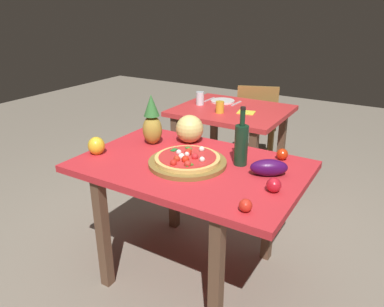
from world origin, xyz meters
TOP-DOWN VIEW (x-y plane):
  - ground_plane at (0.00, 0.00)m, footprint 10.00×10.00m
  - display_table at (0.00, 0.00)m, footprint 1.28×0.84m
  - background_table at (-0.30, 1.19)m, footprint 0.93×0.81m
  - dining_chair at (-0.32, 1.83)m, footprint 0.52×0.52m
  - pizza_board at (-0.01, -0.02)m, footprint 0.44×0.44m
  - pizza at (-0.00, -0.03)m, footprint 0.37×0.37m
  - wine_bottle at (0.25, 0.13)m, footprint 0.08×0.08m
  - pineapple_left at (-0.38, 0.15)m, footprint 0.12×0.12m
  - melon at (-0.19, 0.30)m, footprint 0.18×0.18m
  - bell_pepper at (-0.56, -0.17)m, footprint 0.10×0.10m
  - eggplant at (0.44, 0.08)m, footprint 0.22×0.18m
  - tomato_at_corner at (0.52, -0.08)m, footprint 0.07×0.07m
  - tomato_by_bottle at (0.48, -0.32)m, footprint 0.06×0.06m
  - tomato_near_board at (0.43, 0.33)m, footprint 0.07×0.07m
  - drinking_glass_juice at (-0.33, 1.02)m, footprint 0.07×0.07m
  - drinking_glass_water at (-0.61, 1.16)m, footprint 0.07×0.07m
  - dinner_plate at (-0.48, 1.36)m, footprint 0.22×0.22m
  - fork_utensil at (-0.62, 1.36)m, footprint 0.02×0.18m
  - knife_utensil at (-0.34, 1.36)m, footprint 0.02×0.18m
  - napkin_folded at (-0.15, 1.13)m, footprint 0.16×0.14m

SIDE VIEW (x-z plane):
  - ground_plane at x=0.00m, z-range 0.00..0.00m
  - dining_chair at x=-0.32m, z-range 0.06..0.91m
  - background_table at x=-0.30m, z-range 0.26..1.01m
  - display_table at x=0.00m, z-range 0.28..1.03m
  - napkin_folded at x=-0.15m, z-range 0.75..0.76m
  - fork_utensil at x=-0.62m, z-range 0.75..0.76m
  - knife_utensil at x=-0.34m, z-range 0.75..0.76m
  - dinner_plate at x=-0.48m, z-range 0.75..0.77m
  - pizza_board at x=-0.01m, z-range 0.75..0.78m
  - tomato_by_bottle at x=0.48m, z-range 0.75..0.81m
  - tomato_near_board at x=0.43m, z-range 0.75..0.82m
  - tomato_at_corner at x=0.52m, z-range 0.75..0.82m
  - pizza at x=0.00m, z-range 0.76..0.82m
  - eggplant at x=0.44m, z-range 0.75..0.84m
  - drinking_glass_juice at x=-0.33m, z-range 0.75..0.85m
  - bell_pepper at x=-0.56m, z-range 0.75..0.86m
  - drinking_glass_water at x=-0.61m, z-range 0.75..0.87m
  - melon at x=-0.19m, z-range 0.75..0.93m
  - wine_bottle at x=0.25m, z-range 0.71..1.04m
  - pineapple_left at x=-0.38m, z-range 0.73..1.06m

